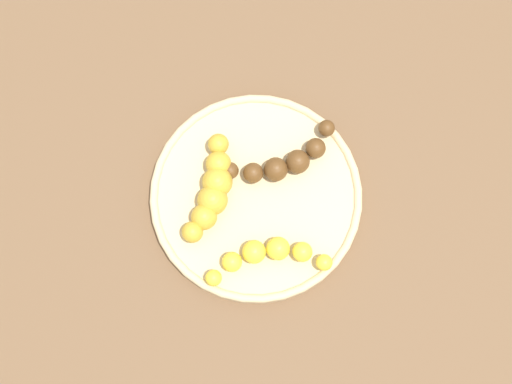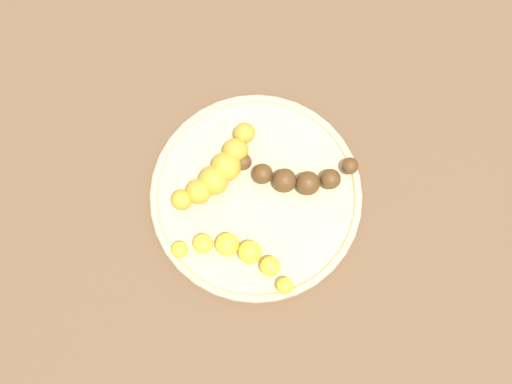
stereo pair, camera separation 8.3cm
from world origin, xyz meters
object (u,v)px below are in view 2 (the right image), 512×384
object	(u,v)px
fruit_bowl	(256,197)
banana_overripe	(296,176)
banana_yellow	(237,254)
banana_spotted	(218,171)

from	to	relation	value
fruit_bowl	banana_overripe	size ratio (longest dim) A/B	1.78
fruit_bowl	banana_yellow	bearing A→B (deg)	-117.92
fruit_bowl	banana_yellow	world-z (taller)	banana_yellow
banana_yellow	fruit_bowl	bearing A→B (deg)	1.60
banana_overripe	fruit_bowl	bearing A→B (deg)	-64.64
banana_spotted	fruit_bowl	bearing A→B (deg)	11.65
banana_overripe	banana_yellow	bearing A→B (deg)	-34.83
banana_spotted	banana_overripe	bearing A→B (deg)	37.76
banana_overripe	banana_spotted	size ratio (longest dim) A/B	1.32
banana_overripe	banana_yellow	size ratio (longest dim) A/B	1.09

